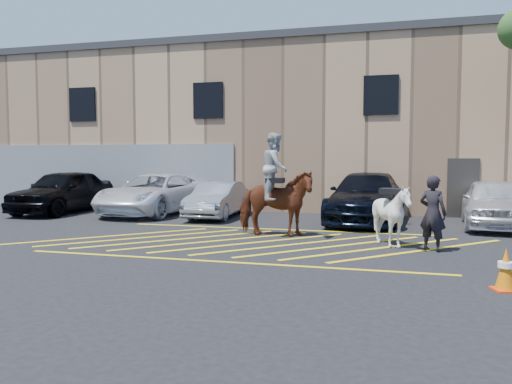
% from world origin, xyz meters
% --- Properties ---
extents(ground, '(90.00, 90.00, 0.00)m').
position_xyz_m(ground, '(0.00, 0.00, 0.00)').
color(ground, black).
rests_on(ground, ground).
extents(car_black_suv, '(2.06, 5.12, 1.75)m').
position_xyz_m(car_black_suv, '(-9.38, 4.62, 0.87)').
color(car_black_suv, black).
rests_on(car_black_suv, ground).
extents(car_white_pickup, '(3.08, 5.89, 1.58)m').
position_xyz_m(car_white_pickup, '(-5.57, 5.13, 0.79)').
color(car_white_pickup, white).
rests_on(car_white_pickup, ground).
extents(car_silver_sedan, '(1.53, 4.06, 1.32)m').
position_xyz_m(car_silver_sedan, '(-2.80, 4.67, 0.66)').
color(car_silver_sedan, gray).
rests_on(car_silver_sedan, ground).
extents(car_blue_suv, '(2.76, 5.96, 1.69)m').
position_xyz_m(car_blue_suv, '(2.63, 4.96, 0.84)').
color(car_blue_suv, black).
rests_on(car_blue_suv, ground).
extents(car_white_suv, '(2.31, 4.77, 1.57)m').
position_xyz_m(car_white_suv, '(6.61, 4.46, 0.78)').
color(car_white_suv, silver).
rests_on(car_white_suv, ground).
extents(handler, '(0.79, 0.71, 1.81)m').
position_xyz_m(handler, '(4.40, -0.29, 0.91)').
color(handler, black).
rests_on(handler, ground).
extents(warehouse, '(32.42, 10.20, 7.30)m').
position_xyz_m(warehouse, '(-0.01, 11.99, 3.65)').
color(warehouse, tan).
rests_on(warehouse, ground).
extents(hatching_zone, '(12.60, 5.12, 0.01)m').
position_xyz_m(hatching_zone, '(-0.00, -0.30, 0.01)').
color(hatching_zone, yellow).
rests_on(hatching_zone, ground).
extents(mounted_bay, '(2.23, 1.05, 2.92)m').
position_xyz_m(mounted_bay, '(0.28, 0.92, 1.18)').
color(mounted_bay, '#5F2516').
rests_on(mounted_bay, ground).
extents(saddled_white, '(1.57, 1.69, 1.56)m').
position_xyz_m(saddled_white, '(3.46, 0.08, 0.79)').
color(saddled_white, silver).
rests_on(saddled_white, ground).
extents(traffic_cone, '(0.46, 0.46, 0.73)m').
position_xyz_m(traffic_cone, '(5.31, -3.73, 0.37)').
color(traffic_cone, '#FF360A').
rests_on(traffic_cone, ground).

